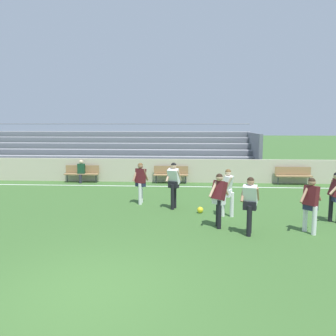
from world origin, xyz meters
TOP-DOWN VIEW (x-y plane):
  - ground_plane at (0.00, 0.00)m, footprint 160.00×160.00m
  - field_line_sideline at (0.00, 10.66)m, footprint 44.00×0.12m
  - sideline_wall at (0.00, 11.93)m, footprint 48.00×0.16m
  - bleacher_stand at (-3.61, 15.22)m, footprint 19.22×4.45m
  - bench_near_wall_gap at (0.97, 11.58)m, footprint 1.80×0.40m
  - bench_far_left at (-3.78, 11.58)m, footprint 1.80×0.40m
  - bench_near_bin at (7.27, 11.58)m, footprint 1.80×0.40m
  - spectator_seated at (-3.78, 11.47)m, footprint 0.36×0.42m
  - player_white_overlapping at (3.22, 5.34)m, footprint 0.44×0.59m
  - player_white_on_ball at (1.35, 6.27)m, footprint 0.59×0.49m
  - player_dark_wide_right at (0.03, 6.99)m, footprint 0.63×0.44m
  - player_dark_deep_cover at (6.55, 4.87)m, footprint 0.57×0.46m
  - player_white_challenging at (3.63, 3.48)m, footprint 0.59×0.48m
  - player_dark_wide_left at (2.82, 4.11)m, footprint 0.67×0.53m
  - player_dark_pressing_high at (5.39, 3.75)m, footprint 0.75×0.47m
  - soccer_ball at (2.32, 5.73)m, footprint 0.22×0.22m

SIDE VIEW (x-z plane):
  - ground_plane at x=0.00m, z-range 0.00..0.00m
  - field_line_sideline at x=0.00m, z-range 0.00..0.01m
  - soccer_ball at x=2.32m, z-range 0.00..0.22m
  - bench_near_wall_gap at x=0.97m, z-range 0.10..1.00m
  - bench_far_left at x=-3.78m, z-range 0.10..1.00m
  - bench_near_bin at x=7.27m, z-range 0.10..1.00m
  - sideline_wall at x=0.00m, z-range 0.00..1.24m
  - spectator_seated at x=-3.78m, z-range 0.10..1.31m
  - player_dark_pressing_high at x=5.39m, z-range 0.15..1.76m
  - player_dark_wide_right at x=0.03m, z-range 0.15..1.76m
  - player_dark_deep_cover at x=6.55m, z-range 0.15..1.77m
  - player_white_overlapping at x=3.22m, z-range 0.15..1.77m
  - player_dark_wide_left at x=2.82m, z-range 0.16..1.81m
  - player_white_challenging at x=3.63m, z-range 0.16..1.81m
  - player_white_on_ball at x=1.35m, z-range 0.17..1.89m
  - bleacher_stand at x=-3.61m, z-range -0.21..2.90m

